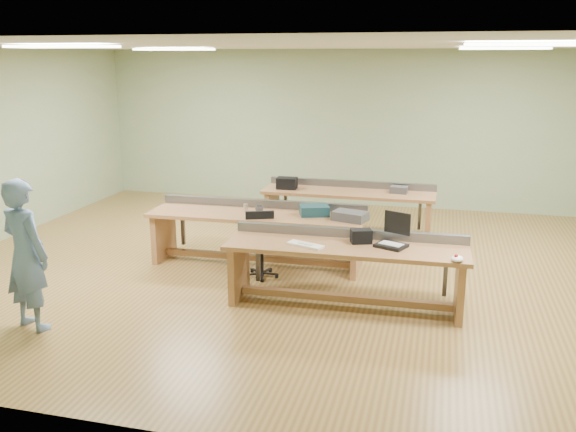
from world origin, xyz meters
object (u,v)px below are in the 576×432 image
object	(u,v)px
task_chair	(261,253)
parts_bin_grey	(350,216)
person	(26,255)
laptop_base	(391,246)
workbench_back	(348,202)
parts_bin_teal	(314,210)
camera_bag	(361,236)
drinks_can	(246,208)
mug	(259,209)
workbench_mid	(257,226)
workbench_front	(346,260)

from	to	relation	value
task_chair	parts_bin_grey	size ratio (longest dim) A/B	1.94
person	laptop_base	xyz separation A→B (m)	(3.71, 1.48, -0.06)
workbench_back	person	distance (m)	5.17
parts_bin_teal	camera_bag	bearing A→B (deg)	-54.67
person	task_chair	bearing A→B (deg)	-114.26
person	drinks_can	bearing A→B (deg)	-103.58
camera_bag	mug	world-z (taller)	camera_bag
person	laptop_base	distance (m)	3.99
workbench_mid	parts_bin_grey	size ratio (longest dim) A/B	6.88
workbench_front	parts_bin_grey	distance (m)	1.11
workbench_front	workbench_back	world-z (taller)	same
camera_bag	parts_bin_teal	bearing A→B (deg)	105.34
workbench_back	camera_bag	distance (m)	2.87
workbench_mid	laptop_base	size ratio (longest dim) A/B	9.25
laptop_base	mug	bearing A→B (deg)	172.23
task_chair	workbench_back	bearing A→B (deg)	47.61
workbench_front	workbench_mid	world-z (taller)	same
workbench_mid	parts_bin_teal	distance (m)	0.84
workbench_back	laptop_base	size ratio (longest dim) A/B	8.47
workbench_front	drinks_can	size ratio (longest dim) A/B	24.94
parts_bin_grey	drinks_can	xyz separation A→B (m)	(-1.49, 0.09, -0.00)
parts_bin_teal	parts_bin_grey	size ratio (longest dim) A/B	0.88
camera_bag	mug	bearing A→B (deg)	125.44
parts_bin_grey	workbench_front	bearing A→B (deg)	-83.53
workbench_back	parts_bin_teal	size ratio (longest dim) A/B	7.16
person	mug	xyz separation A→B (m)	(1.78, 2.65, -0.03)
workbench_mid	task_chair	size ratio (longest dim) A/B	3.55
laptop_base	camera_bag	bearing A→B (deg)	-168.84
workbench_back	laptop_base	xyz separation A→B (m)	(0.94, -2.87, 0.21)
parts_bin_teal	person	bearing A→B (deg)	-133.50
workbench_front	laptop_base	world-z (taller)	workbench_front
parts_bin_grey	mug	distance (m)	1.30
workbench_mid	parts_bin_teal	world-z (taller)	parts_bin_teal
parts_bin_teal	parts_bin_grey	world-z (taller)	parts_bin_teal
drinks_can	mug	bearing A→B (deg)	6.60
person	task_chair	size ratio (longest dim) A/B	1.93
camera_bag	mug	size ratio (longest dim) A/B	2.08
person	laptop_base	world-z (taller)	person
workbench_mid	task_chair	distance (m)	0.55
laptop_base	person	bearing A→B (deg)	-134.90
parts_bin_grey	drinks_can	world-z (taller)	parts_bin_grey
task_chair	mug	distance (m)	0.70
person	task_chair	world-z (taller)	person
camera_bag	parts_bin_grey	xyz separation A→B (m)	(-0.28, 0.97, -0.02)
workbench_mid	workbench_back	world-z (taller)	same
workbench_front	laptop_base	size ratio (longest dim) A/B	8.58
workbench_back	parts_bin_teal	world-z (taller)	parts_bin_teal
laptop_base	drinks_can	world-z (taller)	drinks_can
workbench_back	laptop_base	bearing A→B (deg)	-71.70
parts_bin_grey	mug	world-z (taller)	parts_bin_grey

